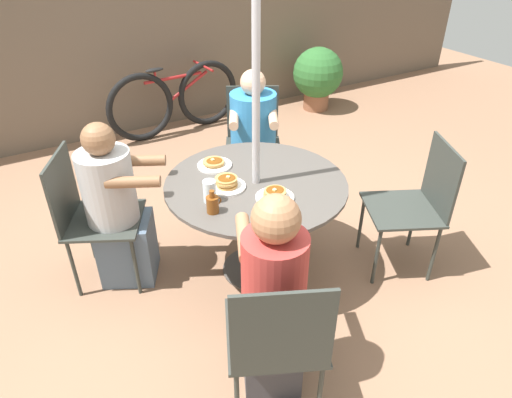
{
  "coord_description": "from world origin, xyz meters",
  "views": [
    {
      "loc": [
        -1.23,
        -2.13,
        2.16
      ],
      "look_at": [
        0.0,
        0.0,
        0.59
      ],
      "focal_mm": 32.0,
      "sensor_mm": 36.0,
      "label": 1
    }
  ],
  "objects_px": {
    "patio_chair_east": "(253,136)",
    "patio_chair_west": "(277,337)",
    "patio_chair_north": "(417,200)",
    "bicycle": "(176,100)",
    "diner_east": "(253,147)",
    "diner_west": "(273,304)",
    "patio_chair_south": "(88,211)",
    "drinking_glass_a": "(210,191)",
    "patio_table": "(256,198)",
    "syrup_bottle": "(213,204)",
    "diner_south": "(117,212)",
    "pancake_plate_b": "(227,184)",
    "coffee_cup": "(284,220)",
    "potted_shrub": "(318,75)",
    "pancake_plate_a": "(275,195)",
    "pancake_plate_c": "(214,164)"
  },
  "relations": [
    {
      "from": "diner_south",
      "to": "bicycle",
      "type": "height_order",
      "value": "diner_south"
    },
    {
      "from": "patio_chair_east",
      "to": "bicycle",
      "type": "xyz_separation_m",
      "value": [
        -0.1,
        1.55,
        -0.16
      ]
    },
    {
      "from": "patio_table",
      "to": "diner_south",
      "type": "bearing_deg",
      "value": 153.16
    },
    {
      "from": "patio_chair_west",
      "to": "drinking_glass_a",
      "type": "distance_m",
      "value": 0.95
    },
    {
      "from": "coffee_cup",
      "to": "pancake_plate_b",
      "type": "bearing_deg",
      "value": 98.79
    },
    {
      "from": "patio_chair_north",
      "to": "diner_east",
      "type": "bearing_deg",
      "value": 49.23
    },
    {
      "from": "diner_west",
      "to": "patio_chair_east",
      "type": "bearing_deg",
      "value": 87.95
    },
    {
      "from": "diner_west",
      "to": "syrup_bottle",
      "type": "xyz_separation_m",
      "value": [
        -0.0,
        0.64,
        0.21
      ]
    },
    {
      "from": "pancake_plate_b",
      "to": "coffee_cup",
      "type": "distance_m",
      "value": 0.52
    },
    {
      "from": "patio_chair_west",
      "to": "pancake_plate_c",
      "type": "bearing_deg",
      "value": 101.12
    },
    {
      "from": "drinking_glass_a",
      "to": "bicycle",
      "type": "relative_size",
      "value": 0.09
    },
    {
      "from": "syrup_bottle",
      "to": "diner_south",
      "type": "bearing_deg",
      "value": 126.3
    },
    {
      "from": "patio_chair_north",
      "to": "bicycle",
      "type": "relative_size",
      "value": 0.6
    },
    {
      "from": "diner_west",
      "to": "syrup_bottle",
      "type": "distance_m",
      "value": 0.68
    },
    {
      "from": "patio_chair_north",
      "to": "bicycle",
      "type": "bearing_deg",
      "value": 36.51
    },
    {
      "from": "pancake_plate_b",
      "to": "patio_chair_east",
      "type": "bearing_deg",
      "value": 52.45
    },
    {
      "from": "pancake_plate_c",
      "to": "coffee_cup",
      "type": "bearing_deg",
      "value": -88.12
    },
    {
      "from": "patio_chair_south",
      "to": "patio_chair_west",
      "type": "distance_m",
      "value": 1.54
    },
    {
      "from": "patio_chair_east",
      "to": "diner_south",
      "type": "height_order",
      "value": "diner_south"
    },
    {
      "from": "patio_chair_north",
      "to": "syrup_bottle",
      "type": "xyz_separation_m",
      "value": [
        -1.34,
        0.3,
        0.24
      ]
    },
    {
      "from": "diner_east",
      "to": "bicycle",
      "type": "height_order",
      "value": "diner_east"
    },
    {
      "from": "patio_table",
      "to": "patio_chair_south",
      "type": "xyz_separation_m",
      "value": [
        -0.95,
        0.48,
        -0.06
      ]
    },
    {
      "from": "diner_west",
      "to": "pancake_plate_a",
      "type": "bearing_deg",
      "value": 82.24
    },
    {
      "from": "pancake_plate_a",
      "to": "syrup_bottle",
      "type": "height_order",
      "value": "syrup_bottle"
    },
    {
      "from": "pancake_plate_a",
      "to": "coffee_cup",
      "type": "bearing_deg",
      "value": -112.58
    },
    {
      "from": "diner_east",
      "to": "diner_west",
      "type": "height_order",
      "value": "diner_west"
    },
    {
      "from": "pancake_plate_c",
      "to": "potted_shrub",
      "type": "distance_m",
      "value": 3.06
    },
    {
      "from": "pancake_plate_c",
      "to": "diner_east",
      "type": "bearing_deg",
      "value": 39.59
    },
    {
      "from": "diner_east",
      "to": "coffee_cup",
      "type": "bearing_deg",
      "value": 95.71
    },
    {
      "from": "patio_chair_east",
      "to": "pancake_plate_a",
      "type": "bearing_deg",
      "value": 94.85
    },
    {
      "from": "diner_east",
      "to": "diner_west",
      "type": "xyz_separation_m",
      "value": [
        -0.8,
        -1.59,
        0.04
      ]
    },
    {
      "from": "patio_chair_north",
      "to": "potted_shrub",
      "type": "xyz_separation_m",
      "value": [
        1.23,
        2.75,
        -0.1
      ]
    },
    {
      "from": "patio_chair_south",
      "to": "patio_chair_west",
      "type": "xyz_separation_m",
      "value": [
        0.51,
        -1.45,
        0.0
      ]
    },
    {
      "from": "patio_table",
      "to": "patio_chair_east",
      "type": "xyz_separation_m",
      "value": [
        0.51,
        0.94,
        -0.06
      ]
    },
    {
      "from": "patio_chair_south",
      "to": "drinking_glass_a",
      "type": "relative_size",
      "value": 6.92
    },
    {
      "from": "patio_table",
      "to": "diner_east",
      "type": "height_order",
      "value": "diner_east"
    },
    {
      "from": "pancake_plate_b",
      "to": "syrup_bottle",
      "type": "height_order",
      "value": "syrup_bottle"
    },
    {
      "from": "pancake_plate_a",
      "to": "diner_south",
      "type": "bearing_deg",
      "value": 141.91
    },
    {
      "from": "pancake_plate_b",
      "to": "drinking_glass_a",
      "type": "distance_m",
      "value": 0.18
    },
    {
      "from": "patio_chair_east",
      "to": "patio_chair_west",
      "type": "xyz_separation_m",
      "value": [
        -0.96,
        -1.91,
        0.0
      ]
    },
    {
      "from": "patio_chair_north",
      "to": "pancake_plate_b",
      "type": "xyz_separation_m",
      "value": [
        -1.15,
        0.5,
        0.21
      ]
    },
    {
      "from": "patio_chair_west",
      "to": "drinking_glass_a",
      "type": "height_order",
      "value": "patio_chair_west"
    },
    {
      "from": "coffee_cup",
      "to": "drinking_glass_a",
      "type": "height_order",
      "value": "drinking_glass_a"
    },
    {
      "from": "drinking_glass_a",
      "to": "syrup_bottle",
      "type": "bearing_deg",
      "value": -106.76
    },
    {
      "from": "patio_chair_south",
      "to": "diner_south",
      "type": "distance_m",
      "value": 0.18
    },
    {
      "from": "diner_south",
      "to": "patio_chair_west",
      "type": "relative_size",
      "value": 1.22
    },
    {
      "from": "patio_table",
      "to": "coffee_cup",
      "type": "relative_size",
      "value": 12.31
    },
    {
      "from": "bicycle",
      "to": "potted_shrub",
      "type": "bearing_deg",
      "value": -10.31
    },
    {
      "from": "diner_south",
      "to": "patio_chair_south",
      "type": "bearing_deg",
      "value": -90.0
    },
    {
      "from": "pancake_plate_c",
      "to": "potted_shrub",
      "type": "relative_size",
      "value": 0.3
    }
  ]
}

